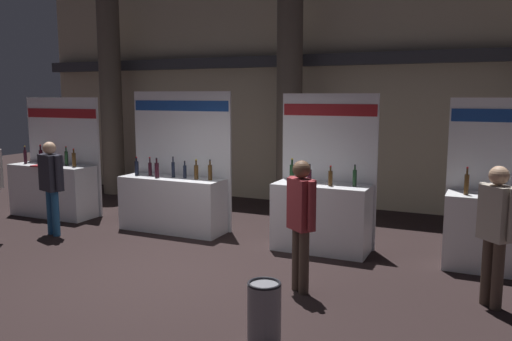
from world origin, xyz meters
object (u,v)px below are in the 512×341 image
(exhibitor_booth_2, at_px, (322,211))
(exhibitor_booth_3, at_px, (506,227))
(exhibitor_booth_1, at_px, (174,197))
(visitor_3, at_px, (301,217))
(exhibitor_booth_0, at_px, (54,185))
(visitor_1, at_px, (495,226))
(visitor_5, at_px, (51,180))
(trash_bin, at_px, (264,313))

(exhibitor_booth_2, distance_m, exhibitor_booth_3, 2.55)
(exhibitor_booth_1, height_order, visitor_3, exhibitor_booth_1)
(visitor_3, bearing_deg, exhibitor_booth_0, -159.91)
(visitor_3, bearing_deg, exhibitor_booth_2, 136.27)
(visitor_1, bearing_deg, exhibitor_booth_0, -144.32)
(exhibitor_booth_0, relative_size, exhibitor_booth_2, 0.97)
(exhibitor_booth_0, xyz_separation_m, visitor_5, (1.09, -1.11, 0.36))
(visitor_1, bearing_deg, visitor_5, -136.67)
(visitor_3, bearing_deg, exhibitor_booth_3, 76.71)
(trash_bin, xyz_separation_m, visitor_5, (-4.86, 2.10, 0.65))
(exhibitor_booth_0, bearing_deg, exhibitor_booth_1, 0.29)
(trash_bin, xyz_separation_m, visitor_1, (1.98, 1.88, 0.63))
(exhibitor_booth_1, height_order, exhibitor_booth_2, exhibitor_booth_1)
(exhibitor_booth_1, bearing_deg, exhibitor_booth_3, 0.62)
(exhibitor_booth_1, distance_m, exhibitor_booth_2, 2.74)
(exhibitor_booth_0, relative_size, visitor_3, 1.44)
(exhibitor_booth_3, distance_m, visitor_1, 1.44)
(exhibitor_booth_1, distance_m, exhibitor_booth_3, 5.28)
(exhibitor_booth_1, relative_size, visitor_3, 1.51)
(exhibitor_booth_3, relative_size, visitor_5, 1.46)
(exhibitor_booth_0, distance_m, visitor_1, 8.04)
(visitor_3, height_order, visitor_5, visitor_3)
(exhibitor_booth_2, xyz_separation_m, visitor_3, (0.28, -1.75, 0.32))
(visitor_3, bearing_deg, visitor_5, -151.04)
(exhibitor_booth_0, height_order, visitor_5, exhibitor_booth_0)
(exhibitor_booth_2, relative_size, visitor_5, 1.50)
(visitor_5, bearing_deg, visitor_1, 16.92)
(exhibitor_booth_0, height_order, exhibitor_booth_2, exhibitor_booth_2)
(exhibitor_booth_2, distance_m, visitor_1, 2.73)
(exhibitor_booth_0, relative_size, exhibitor_booth_3, 1.00)
(exhibitor_booth_3, bearing_deg, exhibitor_booth_2, -177.40)
(exhibitor_booth_1, xyz_separation_m, trash_bin, (3.15, -3.22, -0.29))
(exhibitor_booth_1, height_order, trash_bin, exhibitor_booth_1)
(visitor_3, distance_m, visitor_5, 4.77)
(exhibitor_booth_3, distance_m, visitor_5, 7.10)
(exhibitor_booth_1, height_order, exhibitor_booth_3, exhibitor_booth_1)
(exhibitor_booth_1, bearing_deg, visitor_1, -14.60)
(exhibitor_booth_2, bearing_deg, visitor_3, -80.99)
(exhibitor_booth_0, relative_size, exhibitor_booth_1, 0.95)
(exhibitor_booth_3, xyz_separation_m, visitor_1, (-0.15, -1.39, 0.33))
(visitor_1, bearing_deg, trash_bin, -91.28)
(trash_bin, bearing_deg, visitor_1, 43.58)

